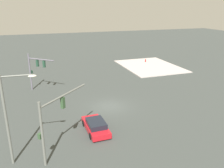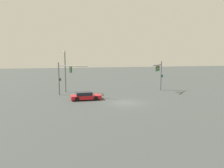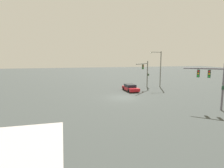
% 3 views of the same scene
% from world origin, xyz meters
% --- Properties ---
extents(ground_plane, '(174.40, 174.40, 0.00)m').
position_xyz_m(ground_plane, '(0.00, 0.00, 0.00)').
color(ground_plane, '#3A3F3D').
extents(sidewalk_corner, '(13.98, 10.81, 0.15)m').
position_xyz_m(sidewalk_corner, '(16.58, -14.40, 0.07)').
color(sidewalk_corner, '#B5ABA7').
rests_on(sidewalk_corner, ground).
extents(traffic_signal_near_corner, '(4.38, 4.66, 5.41)m').
position_xyz_m(traffic_signal_near_corner, '(-8.08, 7.45, 3.63)').
color(traffic_signal_near_corner, slate).
rests_on(traffic_signal_near_corner, ground).
extents(traffic_signal_opposite_side, '(3.43, 3.43, 5.50)m').
position_xyz_m(traffic_signal_opposite_side, '(8.95, 8.29, 3.60)').
color(traffic_signal_opposite_side, slate).
rests_on(traffic_signal_opposite_side, ground).
extents(streetlamp_curved_arm, '(0.42, 2.59, 7.36)m').
position_xyz_m(streetlamp_curved_arm, '(-7.96, 10.50, 4.33)').
color(streetlamp_curved_arm, slate).
rests_on(streetlamp_curved_arm, ground).
extents(sedan_car_approaching, '(4.47, 2.03, 1.21)m').
position_xyz_m(sedan_car_approaching, '(-5.25, 3.23, 0.57)').
color(sedan_car_approaching, red).
rests_on(sedan_car_approaching, ground).
extents(fire_hydrant_on_curb, '(0.33, 0.22, 0.71)m').
position_xyz_m(fire_hydrant_on_curb, '(19.98, -15.19, 0.49)').
color(fire_hydrant_on_curb, red).
rests_on(fire_hydrant_on_curb, sidewalk_corner).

